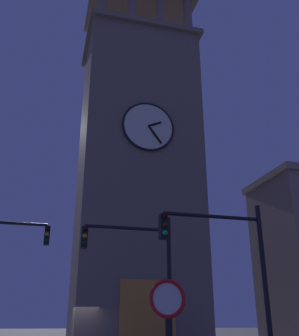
{
  "coord_description": "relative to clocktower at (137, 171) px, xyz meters",
  "views": [
    {
      "loc": [
        1.86,
        22.64,
        1.75
      ],
      "look_at": [
        -4.88,
        -2.89,
        12.08
      ],
      "focal_mm": 42.12,
      "sensor_mm": 36.0,
      "label": 1
    }
  ],
  "objects": [
    {
      "name": "no_horn_sign",
      "position": [
        3.33,
        17.4,
        -9.76
      ],
      "size": [
        0.78,
        0.14,
        2.58
      ],
      "color": "black",
      "rests_on": "ground_plane"
    },
    {
      "name": "traffic_signal_mid",
      "position": [
        0.26,
        14.15,
        -8.21
      ],
      "size": [
        3.48,
        0.41,
        5.36
      ],
      "color": "black",
      "rests_on": "ground_plane"
    },
    {
      "name": "clocktower",
      "position": [
        0.0,
        0.0,
        0.0
      ],
      "size": [
        8.59,
        6.64,
        28.91
      ],
      "color": "#75665B",
      "rests_on": "ground_plane"
    },
    {
      "name": "traffic_signal_near",
      "position": [
        2.5,
        11.6,
        -8.19
      ],
      "size": [
        3.3,
        0.41,
        5.42
      ],
      "color": "black",
      "rests_on": "ground_plane"
    }
  ]
}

